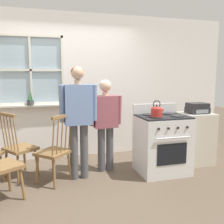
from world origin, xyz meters
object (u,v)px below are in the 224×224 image
object	(u,v)px
stove	(162,143)
stereo	(197,108)
kettle	(157,111)
chair_near_wall	(0,166)
chair_center_cluster	(19,149)
potted_plant	(30,101)
person_elderly_left	(78,112)
chair_by_window	(54,152)
side_counter	(195,138)
person_teen_center	(105,117)

from	to	relation	value
stove	stereo	size ratio (longest dim) A/B	3.19
stove	kettle	xyz separation A→B (m)	(-0.17, -0.13, 0.55)
chair_near_wall	chair_center_cluster	size ratio (longest dim) A/B	1.00
potted_plant	chair_near_wall	bearing A→B (deg)	-102.40
chair_near_wall	stereo	distance (m)	3.21
chair_near_wall	stereo	world-z (taller)	stereo
chair_center_cluster	person_elderly_left	world-z (taller)	person_elderly_left
stove	potted_plant	xyz separation A→B (m)	(-2.03, 1.15, 0.63)
chair_by_window	chair_near_wall	bearing A→B (deg)	-15.73
stove	person_elderly_left	bearing A→B (deg)	175.29
chair_by_window	chair_center_cluster	distance (m)	0.61
chair_near_wall	side_counter	distance (m)	3.17
chair_center_cluster	person_teen_center	xyz separation A→B (m)	(1.33, -0.10, 0.43)
chair_center_cluster	stereo	xyz separation A→B (m)	(2.96, -0.19, 0.54)
stove	chair_by_window	bearing A→B (deg)	177.93
chair_near_wall	stove	distance (m)	2.37
person_elderly_left	kettle	bearing A→B (deg)	-13.33
stereo	side_counter	bearing A→B (deg)	90.00
chair_by_window	chair_center_cluster	bearing A→B (deg)	-80.04
chair_center_cluster	stereo	world-z (taller)	stereo
chair_by_window	stereo	world-z (taller)	stereo
person_elderly_left	kettle	world-z (taller)	person_elderly_left
chair_near_wall	chair_center_cluster	bearing A→B (deg)	-45.83
chair_by_window	chair_center_cluster	xyz separation A→B (m)	(-0.50, 0.34, 0.00)
chair_center_cluster	side_counter	distance (m)	2.96
side_counter	stereo	xyz separation A→B (m)	(0.00, -0.02, 0.54)
chair_by_window	stove	distance (m)	1.68
chair_center_cluster	stove	distance (m)	2.22
chair_by_window	chair_center_cluster	size ratio (longest dim) A/B	1.00
chair_near_wall	stove	bearing A→B (deg)	-115.24
chair_near_wall	side_counter	xyz separation A→B (m)	(3.12, 0.57, -0.00)
chair_by_window	stove	world-z (taller)	stove
kettle	stereo	distance (m)	1.01
potted_plant	stove	bearing A→B (deg)	-29.48
chair_center_cluster	potted_plant	xyz separation A→B (m)	(0.16, 0.74, 0.65)
chair_near_wall	potted_plant	distance (m)	1.65
stove	stereo	distance (m)	0.95
person_teen_center	side_counter	bearing A→B (deg)	-4.77
chair_near_wall	person_teen_center	world-z (taller)	person_teen_center
person_elderly_left	potted_plant	world-z (taller)	person_elderly_left
chair_near_wall	person_teen_center	xyz separation A→B (m)	(1.49, 0.64, 0.43)
potted_plant	side_counter	distance (m)	3.01
chair_center_cluster	person_elderly_left	distance (m)	1.08
kettle	person_teen_center	bearing A→B (deg)	147.34
chair_by_window	chair_near_wall	distance (m)	0.77
chair_by_window	stereo	xyz separation A→B (m)	(2.45, 0.15, 0.54)
chair_near_wall	stove	world-z (taller)	stove
chair_center_cluster	side_counter	size ratio (longest dim) A/B	1.12
chair_by_window	kettle	distance (m)	1.62
kettle	stereo	world-z (taller)	kettle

